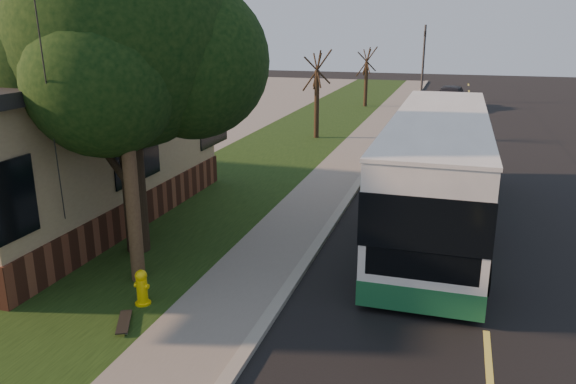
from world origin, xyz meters
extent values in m
plane|color=black|center=(0.00, 0.00, 0.00)|extent=(120.00, 120.00, 0.00)
cube|color=black|center=(4.00, 10.00, 0.01)|extent=(8.00, 80.00, 0.01)
cube|color=gray|center=(0.00, 10.00, 0.06)|extent=(0.25, 80.00, 0.12)
cube|color=slate|center=(-1.00, 10.00, 0.04)|extent=(2.00, 80.00, 0.08)
cube|color=black|center=(-4.50, 10.00, 0.04)|extent=(5.00, 80.00, 0.07)
cube|color=slate|center=(-14.50, 10.00, 0.02)|extent=(15.00, 80.00, 0.04)
cylinder|color=yellow|center=(-2.60, 0.00, 0.35)|extent=(0.22, 0.22, 0.55)
sphere|color=yellow|center=(-2.60, 0.00, 0.69)|extent=(0.24, 0.24, 0.24)
cylinder|color=yellow|center=(-2.60, 0.00, 0.47)|extent=(0.30, 0.10, 0.10)
cylinder|color=yellow|center=(-2.60, 0.00, 0.47)|extent=(0.10, 0.18, 0.10)
cylinder|color=yellow|center=(-2.60, 0.00, 0.09)|extent=(0.32, 0.32, 0.04)
cylinder|color=#473321|center=(-3.30, 1.00, 4.57)|extent=(0.30, 0.30, 9.00)
cylinder|color=#2D2D30|center=(-4.20, -0.10, 3.80)|extent=(2.52, 3.21, 7.60)
cylinder|color=black|center=(-4.20, 2.50, 2.07)|extent=(0.56, 0.56, 4.00)
sphere|color=black|center=(-4.20, 2.50, 5.27)|extent=(5.20, 5.20, 5.20)
sphere|color=black|center=(-2.80, 3.10, 4.67)|extent=(3.60, 3.60, 3.60)
sphere|color=black|center=(-5.40, 2.10, 4.97)|extent=(3.80, 3.80, 3.80)
sphere|color=black|center=(-3.90, 1.20, 4.37)|extent=(3.20, 3.20, 3.20)
sphere|color=black|center=(-4.80, 3.90, 5.67)|extent=(3.40, 3.40, 3.40)
cylinder|color=black|center=(-3.50, 18.00, 1.72)|extent=(0.24, 0.24, 3.30)
cylinder|color=black|center=(-3.50, 18.00, 3.37)|extent=(1.38, 0.57, 2.01)
cylinder|color=black|center=(-3.50, 18.00, 3.37)|extent=(0.74, 1.21, 1.58)
cylinder|color=black|center=(-3.50, 18.00, 3.37)|extent=(0.65, 1.05, 1.95)
cylinder|color=black|center=(-3.50, 18.00, 3.37)|extent=(1.28, 0.53, 1.33)
cylinder|color=black|center=(-3.50, 18.00, 3.37)|extent=(0.75, 1.21, 1.70)
cylinder|color=black|center=(-3.00, 30.00, 1.58)|extent=(0.24, 0.24, 3.03)
cylinder|color=black|center=(-3.00, 30.00, 3.10)|extent=(1.38, 0.57, 2.01)
cylinder|color=black|center=(-3.00, 30.00, 3.10)|extent=(0.74, 1.21, 1.58)
cylinder|color=black|center=(-3.00, 30.00, 3.10)|extent=(0.65, 1.05, 1.95)
cylinder|color=black|center=(-3.00, 30.00, 3.10)|extent=(1.28, 0.53, 1.33)
cylinder|color=black|center=(-3.00, 30.00, 3.10)|extent=(0.75, 1.21, 1.70)
cylinder|color=#2D2D30|center=(0.50, 34.00, 2.75)|extent=(0.16, 0.16, 5.50)
imported|color=black|center=(0.50, 34.00, 4.50)|extent=(0.18, 0.22, 1.10)
cube|color=silver|center=(2.75, 6.76, 1.78)|extent=(2.40, 11.51, 2.59)
cube|color=#1B5F34|center=(2.75, 6.76, 0.43)|extent=(2.42, 11.53, 0.53)
cube|color=black|center=(2.75, 6.76, 1.97)|extent=(2.44, 11.55, 1.06)
cube|color=black|center=(2.75, 1.04, 1.63)|extent=(2.10, 0.06, 1.54)
cube|color=yellow|center=(2.75, 1.05, 2.93)|extent=(1.54, 0.06, 0.34)
cube|color=#FFF2CC|center=(2.03, 1.03, 0.53)|extent=(0.24, 0.04, 0.14)
cube|color=#FFF2CC|center=(3.46, 1.03, 0.53)|extent=(0.24, 0.04, 0.14)
cube|color=silver|center=(2.75, 6.76, 3.09)|extent=(2.45, 11.56, 0.08)
cylinder|color=black|center=(1.55, 2.54, 0.44)|extent=(0.27, 0.88, 0.88)
cylinder|color=black|center=(3.94, 2.54, 0.44)|extent=(0.27, 0.88, 0.88)
cylinder|color=black|center=(1.55, 5.80, 0.44)|extent=(0.27, 0.88, 0.88)
cylinder|color=black|center=(3.94, 5.80, 0.44)|extent=(0.27, 0.88, 0.88)
cylinder|color=black|center=(1.55, 10.99, 0.44)|extent=(0.27, 0.88, 0.88)
cylinder|color=black|center=(3.94, 10.99, 0.44)|extent=(0.27, 0.88, 0.88)
cube|color=black|center=(-2.50, -0.84, 0.14)|extent=(0.59, 0.89, 0.02)
cylinder|color=silver|center=(-2.36, -1.12, 0.10)|extent=(0.20, 0.14, 0.05)
cylinder|color=silver|center=(-2.64, -0.57, 0.10)|extent=(0.20, 0.14, 0.05)
cube|color=black|center=(-9.17, 6.83, 0.67)|extent=(1.82, 1.66, 1.26)
cube|color=black|center=(-9.17, 6.83, 1.34)|extent=(1.89, 1.73, 0.08)
imported|color=black|center=(2.61, 30.85, 0.80)|extent=(2.28, 4.86, 1.61)
camera|label=1|loc=(3.14, -8.91, 5.46)|focal=35.00mm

